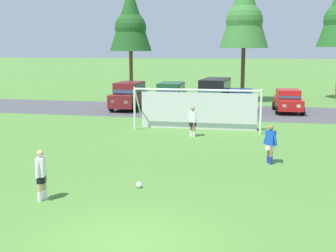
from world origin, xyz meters
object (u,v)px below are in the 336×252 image
object	(u,v)px
player_midfield_center	(270,144)
parked_car_slot_left	(171,96)
soccer_goal	(198,108)
player_defender_far	(41,175)
parked_car_slot_center	(241,100)
parked_car_slot_far_left	(129,95)
parked_car_slot_center_right	(288,101)
parked_car_slot_center_left	(215,94)
soccer_ball	(139,185)
player_striker_near	(193,122)

from	to	relation	value
player_midfield_center	parked_car_slot_left	size ratio (longest dim) A/B	0.35
soccer_goal	player_defender_far	bearing A→B (deg)	-102.33
parked_car_slot_center	parked_car_slot_left	bearing A→B (deg)	-176.45
parked_car_slot_far_left	parked_car_slot_center_right	world-z (taller)	parked_car_slot_far_left
player_midfield_center	parked_car_slot_center_right	size ratio (longest dim) A/B	0.38
parked_car_slot_center	parked_car_slot_center_left	bearing A→B (deg)	-166.11
soccer_ball	parked_car_slot_far_left	distance (m)	20.39
soccer_goal	player_defender_far	world-z (taller)	soccer_goal
parked_car_slot_center_left	parked_car_slot_center	bearing A→B (deg)	13.89
parked_car_slot_far_left	parked_car_slot_center_right	size ratio (longest dim) A/B	1.07
parked_car_slot_center_right	parked_car_slot_far_left	bearing A→B (deg)	-175.32
parked_car_slot_far_left	parked_car_slot_center	world-z (taller)	parked_car_slot_far_left
soccer_goal	parked_car_slot_left	bearing A→B (deg)	112.73
parked_car_slot_left	parked_car_slot_center_right	bearing A→B (deg)	5.17
player_striker_near	parked_car_slot_far_left	bearing A→B (deg)	124.19
soccer_ball	player_midfield_center	world-z (taller)	player_midfield_center
player_defender_far	parked_car_slot_left	distance (m)	21.42
player_striker_near	parked_car_slot_left	size ratio (longest dim) A/B	0.35
parked_car_slot_far_left	parked_car_slot_center_right	xyz separation A→B (m)	(12.26, 1.00, -0.24)
player_midfield_center	player_striker_near	bearing A→B (deg)	129.13
parked_car_slot_far_left	parked_car_slot_center_left	distance (m)	6.81
player_midfield_center	parked_car_slot_center	xyz separation A→B (m)	(-2.08, 15.48, 0.05)
player_midfield_center	parked_car_slot_left	xyz separation A→B (m)	(-7.49, 15.14, 0.29)
parked_car_slot_center_left	soccer_goal	bearing A→B (deg)	-90.96
player_defender_far	parked_car_slot_far_left	bearing A→B (deg)	99.98
player_midfield_center	player_defender_far	world-z (taller)	same
player_striker_near	player_defender_far	xyz separation A→B (m)	(-3.00, -11.31, 0.00)
soccer_ball	parked_car_slot_center_right	xyz separation A→B (m)	(5.88, 20.35, 0.77)
soccer_ball	parked_car_slot_center_right	distance (m)	21.19
soccer_goal	parked_car_slot_center_left	xyz separation A→B (m)	(0.13, 7.81, 0.05)
soccer_goal	parked_car_slot_center_right	xyz separation A→B (m)	(5.58, 8.76, -0.42)
parked_car_slot_far_left	parked_car_slot_center	xyz separation A→B (m)	(8.75, 0.53, -0.24)
parked_car_slot_center_left	parked_car_slot_center_right	xyz separation A→B (m)	(5.45, 0.95, -0.47)
player_midfield_center	soccer_goal	bearing A→B (deg)	120.02
player_defender_far	parked_car_slot_center_right	bearing A→B (deg)	69.01
soccer_goal	player_midfield_center	world-z (taller)	soccer_goal
player_defender_far	parked_car_slot_center_left	bearing A→B (deg)	81.78
soccer_goal	parked_car_slot_center_right	world-z (taller)	soccer_goal
parked_car_slot_center_left	player_striker_near	bearing A→B (deg)	-90.44
parked_car_slot_far_left	parked_car_slot_center_left	world-z (taller)	parked_car_slot_center_left
soccer_goal	parked_car_slot_center_right	size ratio (longest dim) A/B	1.73
soccer_ball	player_striker_near	bearing A→B (deg)	87.90
parked_car_slot_far_left	parked_car_slot_center_left	size ratio (longest dim) A/B	0.94
parked_car_slot_left	player_striker_near	bearing A→B (deg)	-71.47
player_striker_near	soccer_ball	bearing A→B (deg)	-92.10
player_striker_near	parked_car_slot_center_right	size ratio (longest dim) A/B	0.38
parked_car_slot_left	parked_car_slot_far_left	bearing A→B (deg)	-176.62
player_defender_far	parked_car_slot_center	size ratio (longest dim) A/B	0.39
soccer_ball	player_midfield_center	distance (m)	6.30
player_striker_near	parked_car_slot_center	size ratio (longest dim) A/B	0.39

